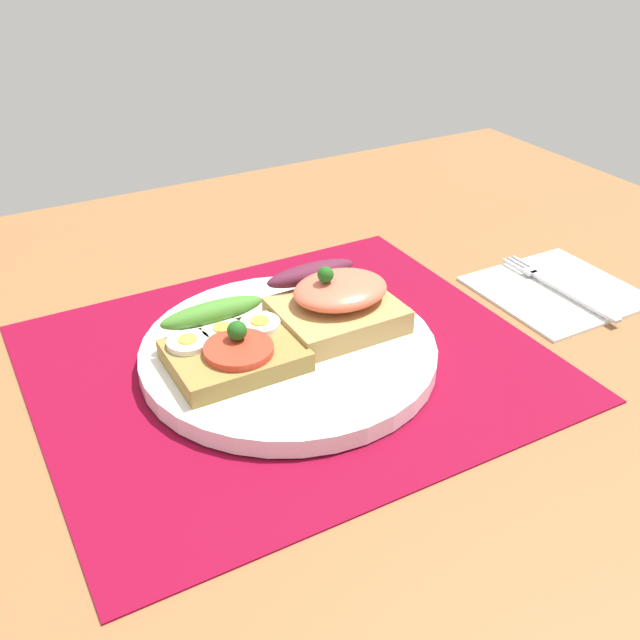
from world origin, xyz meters
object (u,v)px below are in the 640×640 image
Objects in this scene: plate at (289,352)px; fork at (555,285)px; napkin at (557,289)px; sandwich_salmon at (335,302)px; sandwich_egg_tomato at (230,345)px.

plate is 28.68cm from fork.
napkin is 0.96× the size of fork.
napkin is at bearing -29.29° from fork.
sandwich_salmon is 23.79cm from fork.
napkin is at bearing -7.57° from sandwich_salmon.
fork is (28.62, -1.73, -0.31)cm from plate.
sandwich_egg_tomato is 0.69× the size of fork.
sandwich_salmon is 0.69× the size of fork.
sandwich_egg_tomato is 0.73× the size of napkin.
napkin is at bearing -3.67° from sandwich_egg_tomato.
plate is at bearing -166.07° from sandwich_salmon.
sandwich_egg_tomato is at bearing 176.49° from fork.
plate is 1.68× the size of fork.
sandwich_egg_tomato is 34.02cm from napkin.
napkin is (23.58, -3.13, -3.57)cm from sandwich_salmon.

